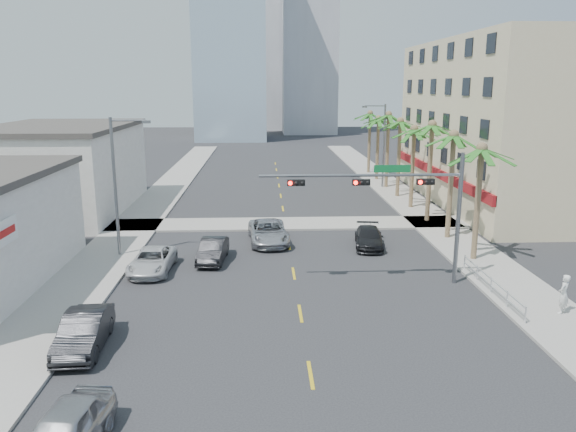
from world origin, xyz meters
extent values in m
plane|color=#262628|center=(0.00, 0.00, 0.00)|extent=(260.00, 260.00, 0.00)
cube|color=gray|center=(12.00, 20.00, 0.07)|extent=(4.00, 120.00, 0.15)
cube|color=gray|center=(-12.00, 20.00, 0.07)|extent=(4.00, 120.00, 0.15)
cube|color=gray|center=(0.00, 22.00, 0.07)|extent=(80.00, 4.00, 0.15)
cube|color=beige|center=(22.00, 30.00, 7.50)|extent=(15.00, 28.00, 15.00)
cube|color=maroon|center=(14.40, 30.00, 3.00)|extent=(0.30, 28.00, 0.80)
cube|color=beige|center=(-19.50, 28.00, 3.60)|extent=(11.00, 18.00, 7.20)
cube|color=#99B2C6|center=(-8.00, 95.00, 24.00)|extent=(14.00, 14.00, 48.00)
cube|color=#ADADB2|center=(-3.00, 125.00, 21.00)|extent=(16.00, 16.00, 42.00)
cylinder|color=slate|center=(9.00, 8.00, 3.60)|extent=(0.24, 0.24, 7.20)
cylinder|color=slate|center=(3.50, 8.00, 6.20)|extent=(11.00, 0.16, 0.16)
cube|color=#0C662D|center=(5.20, 8.00, 6.55)|extent=(2.00, 0.05, 0.40)
cube|color=black|center=(7.00, 7.85, 5.85)|extent=(0.95, 0.28, 0.32)
sphere|color=#FF0C05|center=(6.68, 7.69, 5.85)|extent=(0.22, 0.22, 0.22)
cube|color=black|center=(3.50, 7.85, 5.85)|extent=(0.95, 0.28, 0.32)
sphere|color=#FF0C05|center=(3.18, 7.69, 5.85)|extent=(0.22, 0.22, 0.22)
cube|color=black|center=(0.00, 7.85, 5.85)|extent=(0.95, 0.28, 0.32)
sphere|color=#FF0C05|center=(-0.32, 7.69, 5.85)|extent=(0.22, 0.22, 0.22)
cylinder|color=brown|center=(11.60, 12.00, 3.60)|extent=(0.36, 0.36, 7.20)
cylinder|color=brown|center=(11.60, 17.20, 3.78)|extent=(0.36, 0.36, 7.56)
cylinder|color=brown|center=(11.60, 22.40, 3.96)|extent=(0.36, 0.36, 7.92)
cylinder|color=brown|center=(11.60, 27.60, 3.60)|extent=(0.36, 0.36, 7.20)
cylinder|color=brown|center=(11.60, 32.80, 3.78)|extent=(0.36, 0.36, 7.56)
cylinder|color=brown|center=(11.60, 38.00, 3.96)|extent=(0.36, 0.36, 7.92)
cylinder|color=brown|center=(11.60, 43.20, 3.60)|extent=(0.36, 0.36, 7.20)
cylinder|color=brown|center=(11.60, 48.40, 3.78)|extent=(0.36, 0.36, 7.56)
cylinder|color=slate|center=(-11.20, 14.00, 4.50)|extent=(0.20, 0.20, 9.00)
cylinder|color=slate|center=(-10.10, 14.00, 8.80)|extent=(2.20, 0.12, 0.12)
cube|color=slate|center=(-9.00, 14.00, 8.70)|extent=(0.50, 0.25, 0.18)
cylinder|color=slate|center=(11.20, 38.00, 4.50)|extent=(0.20, 0.20, 9.00)
cylinder|color=slate|center=(10.10, 38.00, 8.80)|extent=(2.20, 0.12, 0.12)
cube|color=slate|center=(9.00, 38.00, 8.70)|extent=(0.50, 0.25, 0.18)
cylinder|color=silver|center=(10.30, 6.00, 0.55)|extent=(0.08, 8.00, 0.08)
cylinder|color=silver|center=(10.30, 6.00, 0.90)|extent=(0.08, 8.00, 0.08)
cylinder|color=silver|center=(10.30, 2.00, 0.50)|extent=(0.08, 0.08, 1.00)
cylinder|color=silver|center=(10.30, 4.00, 0.50)|extent=(0.08, 0.08, 1.00)
cylinder|color=silver|center=(10.30, 6.00, 0.50)|extent=(0.08, 0.08, 1.00)
cylinder|color=silver|center=(10.30, 8.00, 0.50)|extent=(0.08, 0.08, 1.00)
cylinder|color=silver|center=(10.30, 10.00, 0.50)|extent=(0.08, 0.08, 1.00)
imported|color=black|center=(-9.40, 0.65, 0.78)|extent=(1.89, 4.81, 1.56)
imported|color=silver|center=(-8.45, 10.75, 0.69)|extent=(2.46, 5.01, 1.37)
imported|color=black|center=(-5.00, 12.66, 0.71)|extent=(1.86, 4.44, 1.43)
imported|color=#B4B4B9|center=(-1.43, 16.76, 0.79)|extent=(3.05, 5.86, 1.57)
imported|color=black|center=(5.50, 15.39, 0.67)|extent=(2.46, 4.80, 1.33)
imported|color=silver|center=(12.66, 3.15, 1.12)|extent=(0.84, 0.82, 1.95)
camera|label=1|loc=(-1.76, -21.66, 10.94)|focal=35.00mm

